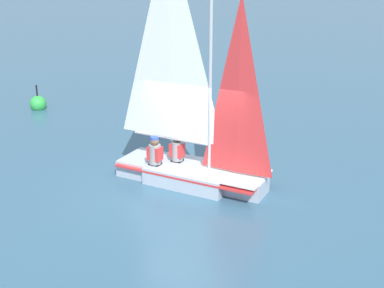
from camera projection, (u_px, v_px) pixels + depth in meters
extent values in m
plane|color=#38607A|center=(192.00, 182.00, 12.25)|extent=(260.00, 260.00, 0.00)
cube|color=#B2BCCC|center=(192.00, 174.00, 12.17)|extent=(1.98, 2.43, 0.42)
cube|color=#B2BCCC|center=(247.00, 186.00, 11.53)|extent=(1.00, 1.08, 0.42)
cube|color=#B2BCCC|center=(143.00, 164.00, 12.82)|extent=(1.40, 1.21, 0.42)
cube|color=red|center=(192.00, 169.00, 12.13)|extent=(2.52, 3.99, 0.05)
cube|color=silver|center=(230.00, 173.00, 11.64)|extent=(1.76, 2.03, 0.04)
cylinder|color=#B7B7BC|center=(211.00, 52.00, 10.91)|extent=(0.08, 0.08, 5.78)
cylinder|color=#B7B7BC|center=(171.00, 138.00, 12.14)|extent=(0.75, 2.07, 0.07)
pyramid|color=white|center=(169.00, 37.00, 11.29)|extent=(0.70, 1.96, 4.97)
pyramid|color=red|center=(239.00, 87.00, 10.85)|extent=(0.46, 1.24, 4.13)
cube|color=black|center=(127.00, 163.00, 13.06)|extent=(0.05, 0.09, 0.30)
cube|color=black|center=(177.00, 168.00, 12.51)|extent=(0.32, 0.34, 0.45)
cylinder|color=gray|center=(177.00, 151.00, 12.35)|extent=(0.38, 0.38, 0.50)
cube|color=red|center=(177.00, 150.00, 12.34)|extent=(0.35, 0.40, 0.35)
sphere|color=brown|center=(177.00, 138.00, 12.23)|extent=(0.22, 0.22, 0.22)
cube|color=black|center=(155.00, 171.00, 12.29)|extent=(0.32, 0.34, 0.45)
cylinder|color=gray|center=(155.00, 154.00, 12.13)|extent=(0.38, 0.38, 0.50)
cube|color=red|center=(155.00, 153.00, 12.12)|extent=(0.35, 0.40, 0.35)
sphere|color=brown|center=(155.00, 141.00, 12.01)|extent=(0.22, 0.22, 0.22)
cylinder|color=blue|center=(154.00, 138.00, 11.98)|extent=(0.26, 0.26, 0.06)
sphere|color=green|center=(38.00, 104.00, 18.61)|extent=(0.63, 0.63, 0.63)
cylinder|color=black|center=(37.00, 92.00, 18.45)|extent=(0.06, 0.06, 0.51)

